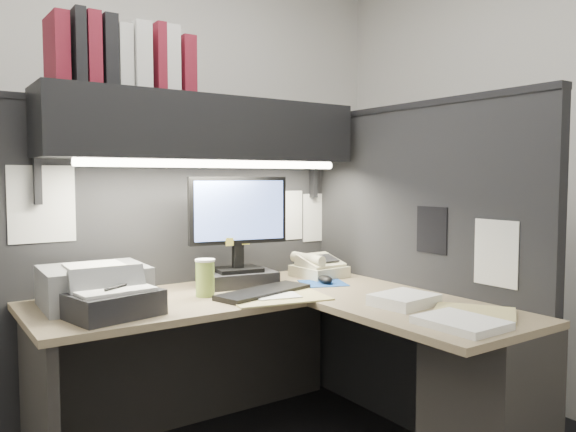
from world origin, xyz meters
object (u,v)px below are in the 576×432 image
object	(u,v)px
desk	(353,375)
telephone	(319,268)
coffee_cup	(205,279)
printer	(94,286)
notebook_stack	(112,303)
overhead_shelf	(206,129)
keyboard	(264,292)
monitor	(238,243)

from	to	relation	value
desk	telephone	xyz separation A→B (m)	(0.32, 0.65, 0.33)
desk	coffee_cup	distance (m)	0.77
printer	notebook_stack	bearing A→B (deg)	-86.47
overhead_shelf	printer	bearing A→B (deg)	-169.42
desk	keyboard	size ratio (longest dim) A/B	3.51
monitor	printer	bearing A→B (deg)	-168.51
overhead_shelf	notebook_stack	xyz separation A→B (m)	(-0.57, -0.33, -0.72)
coffee_cup	printer	size ratio (longest dim) A/B	0.39
telephone	printer	bearing A→B (deg)	176.61
notebook_stack	overhead_shelf	bearing A→B (deg)	30.22
monitor	coffee_cup	xyz separation A→B (m)	(-0.25, -0.13, -0.14)
overhead_shelf	printer	size ratio (longest dim) A/B	3.77
telephone	keyboard	bearing A→B (deg)	-158.77
printer	keyboard	bearing A→B (deg)	-15.87
telephone	overhead_shelf	bearing A→B (deg)	166.88
overhead_shelf	coffee_cup	world-z (taller)	overhead_shelf
desk	printer	size ratio (longest dim) A/B	4.13
coffee_cup	telephone	bearing A→B (deg)	8.45
coffee_cup	notebook_stack	distance (m)	0.48
overhead_shelf	notebook_stack	world-z (taller)	overhead_shelf
printer	notebook_stack	xyz separation A→B (m)	(0.01, -0.23, -0.03)
overhead_shelf	monitor	xyz separation A→B (m)	(0.13, -0.08, -0.56)
monitor	keyboard	bearing A→B (deg)	-83.17
telephone	notebook_stack	distance (m)	1.21
telephone	coffee_cup	world-z (taller)	coffee_cup
monitor	printer	xyz separation A→B (m)	(-0.71, -0.03, -0.13)
coffee_cup	notebook_stack	xyz separation A→B (m)	(-0.46, -0.12, -0.03)
desk	telephone	size ratio (longest dim) A/B	6.93
overhead_shelf	keyboard	world-z (taller)	overhead_shelf
printer	desk	bearing A→B (deg)	-34.34
desk	keyboard	world-z (taller)	keyboard
coffee_cup	notebook_stack	bearing A→B (deg)	-165.14
keyboard	printer	xyz separation A→B (m)	(-0.70, 0.22, 0.07)
overhead_shelf	monitor	distance (m)	0.58
desk	notebook_stack	bearing A→B (deg)	154.36
desk	monitor	distance (m)	0.86
overhead_shelf	telephone	size ratio (longest dim) A/B	6.32
monitor	telephone	xyz separation A→B (m)	(0.48, -0.02, -0.17)
printer	notebook_stack	world-z (taller)	printer
monitor	notebook_stack	bearing A→B (deg)	-151.02
keyboard	printer	size ratio (longest dim) A/B	1.18
desk	printer	distance (m)	1.15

